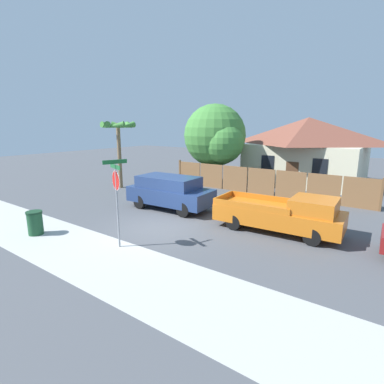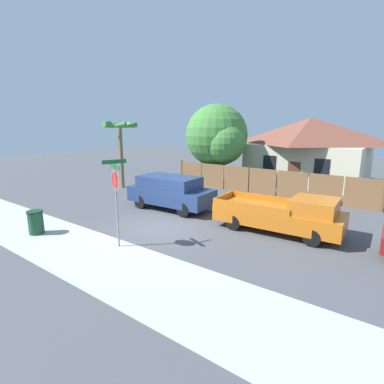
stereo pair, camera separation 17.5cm
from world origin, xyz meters
name	(u,v)px [view 2 (the right image)]	position (x,y,z in m)	size (l,w,h in m)	color
ground_plane	(158,228)	(0.00, 0.00, 0.00)	(80.00, 80.00, 0.00)	#4C4F54
sidewalk_strip	(91,254)	(0.00, -3.60, 0.00)	(36.00, 3.20, 0.01)	#B2B2AD
wooden_fence	(262,182)	(1.02, 9.10, 0.88)	(13.96, 0.12, 1.86)	brown
house	(309,149)	(2.12, 15.36, 2.69)	(9.01, 7.16, 5.18)	beige
oak_tree	(218,137)	(-3.46, 10.61, 3.67)	(5.09, 4.84, 6.20)	brown
palm_tree	(120,131)	(-8.37, 5.07, 4.14)	(2.41, 2.61, 4.85)	brown
red_suv	(171,191)	(-1.66, 2.80, 1.00)	(4.89, 2.29, 1.83)	navy
orange_pickup	(283,214)	(4.75, 2.81, 0.82)	(5.51, 2.29, 1.68)	orange
stop_sign	(116,188)	(0.23, -2.48, 2.31)	(0.96, 0.86, 3.37)	gray
trash_bin	(36,222)	(-3.73, -3.69, 0.52)	(0.66, 0.66, 1.02)	#1E4C2D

